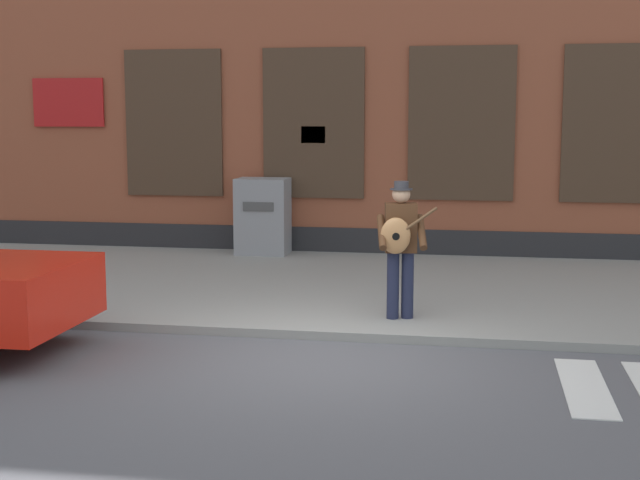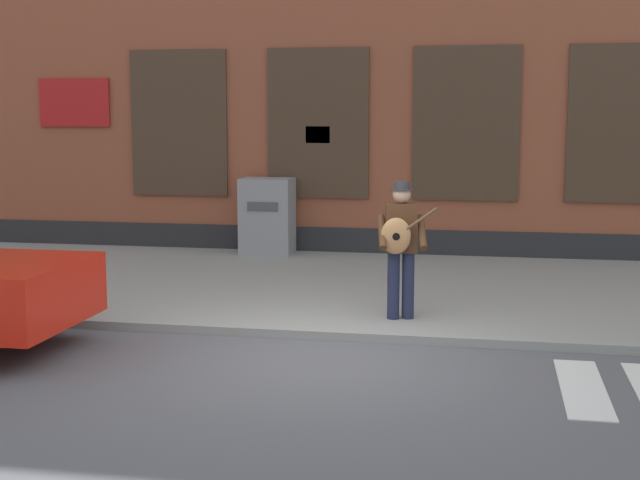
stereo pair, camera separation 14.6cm
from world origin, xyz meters
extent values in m
plane|color=#56565B|center=(0.00, 0.00, 0.00)|extent=(160.00, 160.00, 0.00)
cube|color=gray|center=(0.00, 3.73, 0.05)|extent=(28.00, 5.99, 0.11)
cube|color=brown|center=(0.00, 8.72, 3.72)|extent=(28.00, 4.00, 7.44)
cube|color=#28282B|center=(0.00, 6.70, 0.28)|extent=(28.00, 0.04, 0.55)
cube|color=#473323|center=(-3.93, 6.69, 2.43)|extent=(1.84, 0.06, 2.67)
cube|color=black|center=(-3.93, 6.68, 2.43)|extent=(1.72, 0.03, 2.55)
cube|color=#473323|center=(-1.31, 6.69, 2.43)|extent=(1.84, 0.06, 2.67)
cube|color=black|center=(-1.31, 6.68, 2.43)|extent=(1.72, 0.03, 2.55)
cube|color=#473323|center=(1.31, 6.69, 2.43)|extent=(1.84, 0.06, 2.67)
cube|color=black|center=(1.31, 6.68, 2.43)|extent=(1.72, 0.03, 2.55)
cube|color=#473323|center=(3.93, 6.69, 2.43)|extent=(1.84, 0.06, 2.67)
cube|color=black|center=(3.93, 6.68, 2.43)|extent=(1.72, 0.03, 2.55)
cube|color=red|center=(-5.99, 6.68, 2.81)|extent=(1.40, 0.04, 0.90)
cube|color=yellow|center=(-1.31, 6.67, 2.23)|extent=(0.44, 0.02, 0.30)
cube|color=silver|center=(2.68, -0.57, 0.01)|extent=(0.42, 1.90, 0.01)
cube|color=silver|center=(-2.64, 0.11, 0.74)|extent=(0.06, 0.24, 0.12)
cube|color=silver|center=(-2.64, -1.03, 0.74)|extent=(0.06, 0.24, 0.12)
cylinder|color=black|center=(-3.57, 0.41, 0.33)|extent=(0.66, 0.24, 0.66)
cylinder|color=#1E233D|center=(0.81, 1.61, 0.52)|extent=(0.15, 0.15, 0.82)
cylinder|color=#1E233D|center=(0.63, 1.56, 0.52)|extent=(0.15, 0.15, 0.82)
cube|color=#4C2D19|center=(0.72, 1.60, 1.22)|extent=(0.41, 0.29, 0.60)
sphere|color=tan|center=(0.72, 1.60, 1.63)|extent=(0.22, 0.22, 0.22)
cylinder|color=#333338|center=(0.72, 1.60, 1.69)|extent=(0.27, 0.27, 0.02)
cylinder|color=#333338|center=(0.72, 1.60, 1.74)|extent=(0.18, 0.18, 0.09)
cylinder|color=#4C2D19|center=(0.97, 1.54, 1.18)|extent=(0.18, 0.52, 0.39)
cylinder|color=#4C2D19|center=(0.50, 1.45, 1.18)|extent=(0.18, 0.52, 0.39)
ellipsoid|color=#B77F4C|center=(0.67, 1.40, 1.15)|extent=(0.38, 0.18, 0.44)
cylinder|color=black|center=(0.68, 1.35, 1.15)|extent=(0.09, 0.03, 0.09)
cylinder|color=brown|center=(0.93, 1.43, 1.33)|extent=(0.47, 0.12, 0.34)
cube|color=gray|center=(-2.15, 6.27, 0.78)|extent=(0.92, 0.65, 1.36)
cube|color=#4C4C4C|center=(-2.15, 5.94, 0.99)|extent=(0.55, 0.02, 0.16)
camera|label=1|loc=(1.63, -9.11, 2.59)|focal=50.00mm
camera|label=2|loc=(1.78, -9.09, 2.59)|focal=50.00mm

